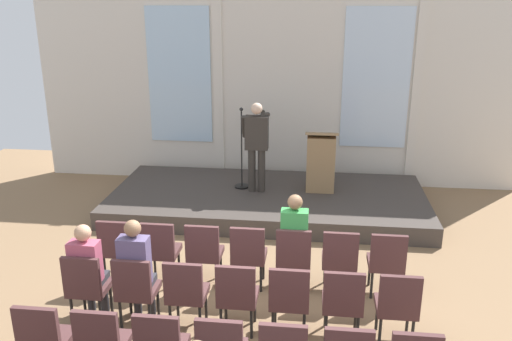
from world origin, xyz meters
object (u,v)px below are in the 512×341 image
chair_r1_c5 (343,300)px  chair_r2_c0 (44,336)px  chair_r0_c6 (387,260)px  chair_r0_c2 (204,250)px  chair_r1_c1 (136,287)px  chair_r1_c4 (289,296)px  speaker (257,141)px  chair_r1_c0 (87,284)px  audience_r1_c1 (136,267)px  chair_r1_c3 (237,293)px  chair_r0_c1 (161,248)px  mic_stand (242,170)px  audience_r0_c4 (294,237)px  lectern (321,162)px  chair_r1_c6 (397,303)px  chair_r0_c5 (340,257)px  audience_r1_c0 (88,267)px  chair_r2_c1 (102,341)px  chair_r0_c3 (248,252)px  chair_r0_c0 (118,245)px  chair_r0_c4 (294,255)px  chair_r1_c2 (186,290)px

chair_r1_c5 → chair_r2_c0: (-3.06, -1.04, 0.00)m
chair_r0_c6 → chair_r0_c2: bearing=180.0°
chair_r1_c1 → chair_r1_c4: bearing=0.0°
chair_r1_c4 → chair_r0_c6: bearing=40.5°
speaker → chair_r0_c6: size_ratio=1.79×
chair_r1_c0 → audience_r1_c1: bearing=7.3°
speaker → chair_r1_c5: 4.29m
chair_r1_c3 → chair_r2_c0: same height
speaker → chair_r0_c1: (-1.00, -2.92, -0.77)m
mic_stand → audience_r1_c1: (-0.70, -4.05, 0.09)m
audience_r0_c4 → audience_r1_c1: 2.11m
lectern → chair_r0_c1: bearing=-125.1°
chair_r0_c1 → chair_r0_c2: 0.61m
chair_r0_c2 → chair_r1_c6: (2.45, -1.04, 0.00)m
mic_stand → chair_r2_c0: size_ratio=1.65×
audience_r0_c4 → chair_r1_c4: audience_r0_c4 is taller
chair_r0_c5 → audience_r1_c0: bearing=-162.6°
chair_r1_c0 → chair_r2_c1: size_ratio=1.00×
audience_r0_c4 → chair_r0_c3: bearing=-172.7°
chair_r0_c6 → chair_r0_c0: bearing=180.0°
audience_r0_c4 → chair_r0_c2: bearing=-176.3°
chair_r0_c1 → chair_r0_c6: (3.06, 0.00, 0.00)m
chair_r0_c4 → chair_r1_c0: same height
chair_r1_c1 → audience_r1_c1: bearing=90.0°
chair_r1_c4 → chair_r1_c6: 1.22m
chair_r1_c5 → chair_r1_c6: bearing=0.0°
chair_r0_c6 → audience_r1_c1: 3.21m
chair_r2_c1 → chair_r0_c2: bearing=73.7°
chair_r0_c0 → audience_r1_c0: bearing=-90.0°
mic_stand → audience_r1_c0: mic_stand is taller
chair_r0_c0 → chair_r1_c4: bearing=-23.1°
lectern → chair_r0_c3: bearing=-107.2°
audience_r1_c1 → chair_r1_c3: bearing=-3.7°
chair_r0_c0 → chair_r0_c3: size_ratio=1.00×
audience_r1_c0 → chair_r2_c1: 1.29m
chair_r0_c2 → chair_r1_c3: size_ratio=1.00×
mic_stand → chair_r1_c4: 4.29m
chair_r1_c1 → chair_r1_c6: bearing=0.0°
chair_r0_c1 → chair_r1_c5: bearing=-23.1°
mic_stand → chair_r0_c2: (-0.09, -3.09, -0.13)m
lectern → chair_r0_c2: size_ratio=1.23×
audience_r0_c4 → audience_r1_c0: audience_r0_c4 is taller
audience_r1_c1 → chair_r1_c3: audience_r1_c1 is taller
speaker → chair_r0_c6: bearing=-54.9°
chair_r1_c5 → chair_r2_c0: bearing=-161.2°
chair_r1_c5 → chair_r0_c3: bearing=139.5°
chair_r1_c2 → chair_r0_c2: bearing=90.0°
chair_r1_c4 → audience_r0_c4: bearing=90.0°
audience_r1_c0 → chair_r0_c4: bearing=21.4°
chair_r0_c5 → chair_r2_c1: 3.22m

